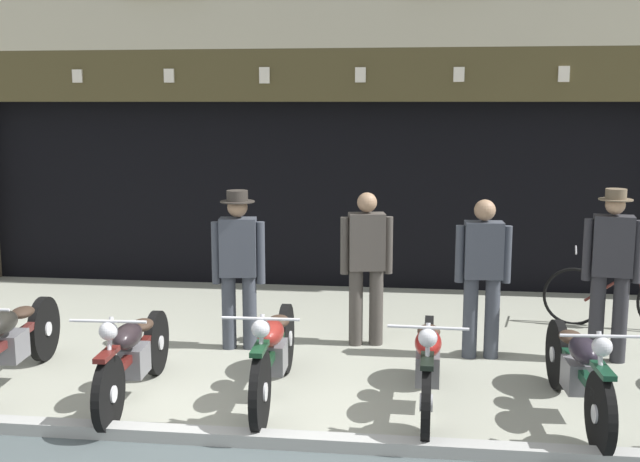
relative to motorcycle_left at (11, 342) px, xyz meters
name	(u,v)px	position (x,y,z in m)	size (l,w,h in m)	color
shop_facade	(329,157)	(2.25, 5.99, 1.30)	(10.70, 4.42, 6.41)	black
motorcycle_left	(11,342)	(0.00, 0.00, 0.00)	(0.62, 2.10, 0.92)	black
motorcycle_center_left	(133,355)	(1.24, -0.19, -0.01)	(0.62, 1.95, 0.91)	black
motorcycle_center	(274,352)	(2.45, -0.02, 0.01)	(0.62, 2.07, 0.93)	black
motorcycle_center_right	(428,362)	(3.79, -0.09, -0.01)	(0.62, 1.94, 0.91)	black
motorcycle_right	(578,370)	(5.01, -0.13, -0.01)	(0.62, 2.01, 0.91)	black
salesman_left	(238,262)	(1.83, 1.36, 0.51)	(0.56, 0.36, 1.69)	#3D424C
shopkeeper_center	(366,261)	(3.15, 1.66, 0.49)	(0.55, 0.29, 1.66)	#47423D
salesman_right	(483,271)	(4.35, 1.37, 0.48)	(0.56, 0.25, 1.64)	#3D424C
assistant_far_right	(611,267)	(5.61, 1.42, 0.55)	(0.56, 0.33, 1.76)	#2D2D33
advert_board_near	(502,178)	(4.83, 4.38, 1.14)	(0.72, 0.03, 0.92)	silver
leaning_bicycle	(621,297)	(6.05, 2.64, -0.06)	(1.71, 0.52, 0.94)	black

